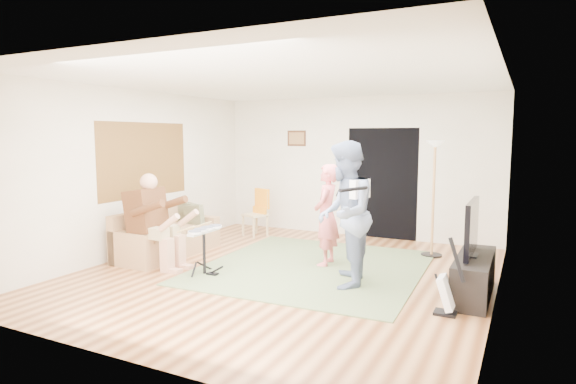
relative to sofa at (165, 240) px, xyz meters
The scene contains 19 objects.
floor 2.30m from the sofa, ahead, with size 6.00×6.00×0.00m, color brown.
walls 2.54m from the sofa, ahead, with size 5.50×6.00×2.70m, color silver, non-canonical shape.
ceiling 3.35m from the sofa, ahead, with size 6.00×6.00×0.00m, color white.
window_blinds 1.38m from the sofa, 168.52° to the left, with size 2.05×2.05×0.00m, color brown.
doorway 4.12m from the sofa, 45.51° to the left, with size 2.10×2.10×0.00m, color black.
picture_frame 3.48m from the sofa, 70.29° to the left, with size 0.42×0.03×0.32m, color #3F2314.
area_rug 2.55m from the sofa, ahead, with size 3.11×3.35×0.02m, color #596B41.
sofa is the anchor object (origin of this frame).
drummer 0.83m from the sofa, 57.28° to the right, with size 0.91×0.51×1.40m.
drum_kit 1.44m from the sofa, 26.87° to the right, with size 0.37×0.66×0.68m.
singer 2.75m from the sofa, 12.54° to the left, with size 0.56×0.37×1.53m, color #E66468.
microphone 3.03m from the sofa, 11.68° to the left, with size 0.06×0.06×0.24m, color black, non-canonical shape.
guitarist 3.30m from the sofa, ahead, with size 0.92×0.72×1.89m, color #7182A6.
guitar_held 3.58m from the sofa, ahead, with size 0.12×0.60×0.26m, color white, non-canonical shape.
guitar_spare 4.64m from the sofa, ahead, with size 0.31×0.28×0.87m.
torchiere_lamp 4.51m from the sofa, 25.31° to the left, with size 0.34×0.34×1.88m.
dining_chair 2.06m from the sofa, 73.33° to the left, with size 0.50×0.53×0.92m.
tv_cabinet 4.78m from the sofa, ahead, with size 0.40×1.40×0.50m, color black.
television 4.77m from the sofa, ahead, with size 0.06×0.99×0.66m, color black.
Camera 1 is at (3.02, -5.94, 1.95)m, focal length 30.00 mm.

